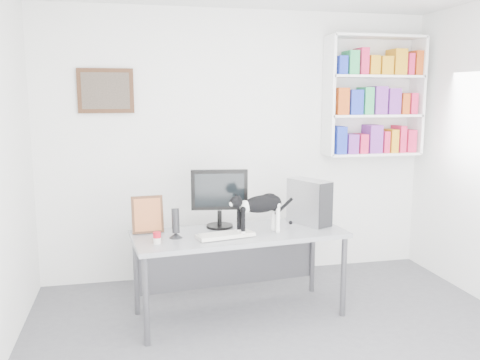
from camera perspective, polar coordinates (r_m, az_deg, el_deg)
The scene contains 11 objects.
room at distance 3.29m, azimuth 7.44°, elevation 0.56°, with size 4.01×4.01×2.70m.
bookshelf at distance 5.51m, azimuth 14.81°, elevation 9.09°, with size 1.03×0.28×1.24m, color white.
wall_art at distance 5.03m, azimuth -14.85°, elevation 9.66°, with size 0.52×0.04×0.42m, color #482B17.
desk at distance 4.36m, azimuth -0.05°, elevation -10.50°, with size 1.75×0.68×0.73m, color gray.
monitor at distance 4.35m, azimuth -2.32°, elevation -2.04°, with size 0.48×0.23×0.51m, color black.
keyboard at distance 4.10m, azimuth -1.66°, elevation -6.21°, with size 0.46×0.18×0.04m, color beige.
pc_tower at distance 4.52m, azimuth 7.76°, elevation -2.45°, with size 0.18×0.40×0.40m, color #B0B1B5.
speaker at distance 4.09m, azimuth -7.24°, elevation -4.78°, with size 0.11×0.11×0.25m, color black.
leaning_print at distance 4.27m, azimuth -10.35°, elevation -3.76°, with size 0.26×0.10×0.32m, color #482B17.
soup_can at distance 3.97m, azimuth -9.29°, elevation -6.43°, with size 0.06×0.06×0.09m, color #B30F1F.
cat at distance 4.17m, azimuth 2.28°, elevation -3.82°, with size 0.55×0.15×0.34m, color black, non-canonical shape.
Camera 1 is at (-1.11, -3.06, 1.85)m, focal length 38.00 mm.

